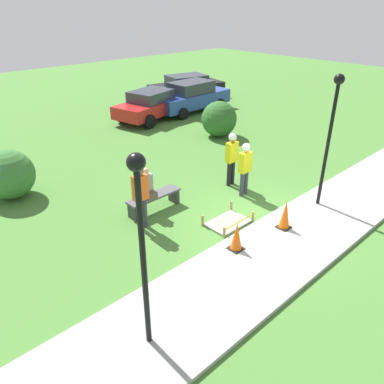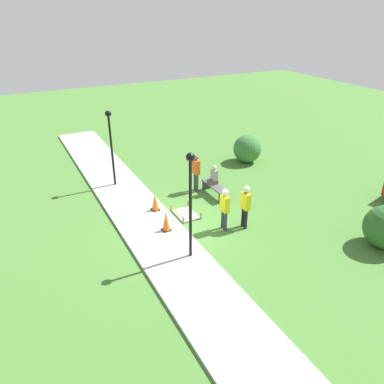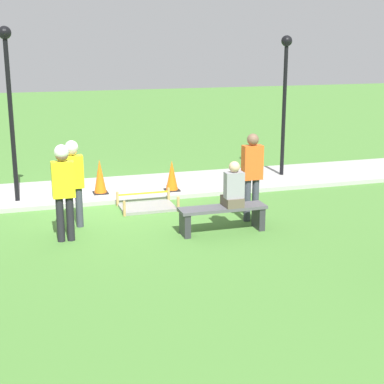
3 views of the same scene
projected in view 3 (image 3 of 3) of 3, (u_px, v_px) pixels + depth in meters
ground_plane at (109, 205)px, 13.24m from camera, size 60.00×60.00×0.00m
sidewalk at (101, 190)px, 14.31m from camera, size 28.00×2.34×0.10m
wet_concrete_patch at (147, 207)px, 12.94m from camera, size 1.23×0.86×0.33m
traffic_cone_near_patch at (172, 176)px, 14.01m from camera, size 0.34×0.34×0.73m
traffic_cone_far_patch at (100, 177)px, 13.74m from camera, size 0.34×0.34×0.80m
park_bench at (222, 214)px, 11.30m from camera, size 1.71×0.44×0.51m
person_seated_on_bench at (233, 189)px, 11.18m from camera, size 0.36×0.44×0.89m
worker_supervisor at (73, 176)px, 11.43m from camera, size 0.40×0.25×1.74m
worker_assistant at (63, 184)px, 10.62m from camera, size 0.40×0.26×1.81m
bystander_in_orange_shirt at (252, 172)px, 11.85m from camera, size 0.40×0.24×1.80m
lamppost_near at (9, 89)px, 12.59m from camera, size 0.28×0.28×3.79m
lamppost_far at (285, 84)px, 15.13m from camera, size 0.28×0.28×3.61m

